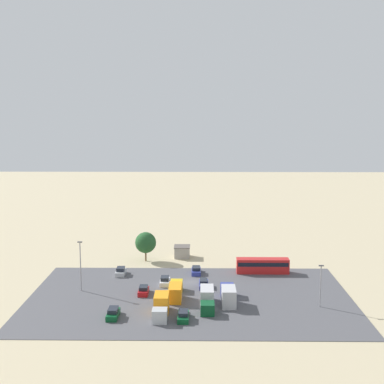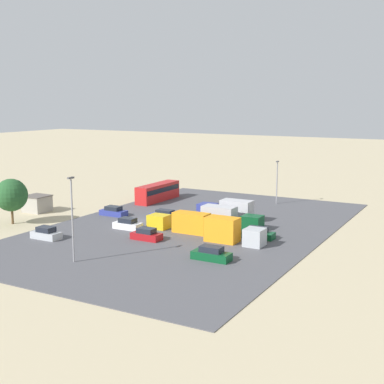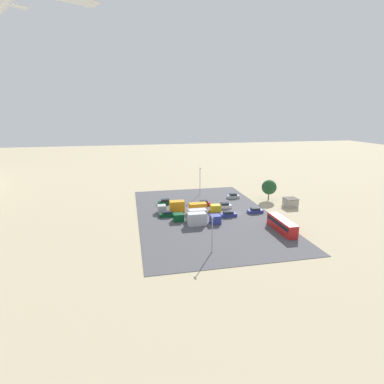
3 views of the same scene
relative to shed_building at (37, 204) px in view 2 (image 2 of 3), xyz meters
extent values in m
plane|color=tan|center=(-2.32, 19.25, -1.38)|extent=(400.00, 400.00, 0.00)
cube|color=#4C4C51|center=(-2.32, 28.20, -1.34)|extent=(60.45, 37.89, 0.08)
cube|color=#9E998E|center=(0.00, 0.00, -0.07)|extent=(3.57, 3.66, 2.62)
cube|color=#59514C|center=(0.00, 0.00, 1.30)|extent=(3.81, 3.90, 0.12)
cube|color=red|center=(-17.79, 12.49, 0.28)|extent=(11.24, 2.53, 3.15)
cube|color=black|center=(-17.79, 12.49, 0.84)|extent=(10.79, 2.57, 0.88)
cube|color=navy|center=(-4.98, 22.03, -0.85)|extent=(1.78, 4.72, 0.89)
cube|color=#1E232D|center=(-4.98, 22.03, -0.08)|extent=(1.49, 2.64, 0.65)
cube|color=silver|center=(2.84, 20.58, -0.83)|extent=(1.90, 4.12, 0.93)
cube|color=#1E232D|center=(2.84, 20.58, -0.02)|extent=(1.60, 2.31, 0.68)
cube|color=#0C4723|center=(-1.40, 38.89, -0.86)|extent=(1.88, 4.56, 0.88)
cube|color=#1E232D|center=(-1.40, 38.89, -0.09)|extent=(1.58, 2.55, 0.64)
cube|color=maroon|center=(6.56, 26.32, -0.84)|extent=(1.86, 4.09, 0.91)
cube|color=#1E232D|center=(6.56, 26.32, -0.05)|extent=(1.57, 2.29, 0.67)
cube|color=#ADB2B7|center=(12.66, 14.31, -0.82)|extent=(1.93, 4.06, 0.95)
cube|color=#1E232D|center=(12.66, 14.31, 0.00)|extent=(1.62, 2.27, 0.69)
cube|color=navy|center=(-3.44, 13.24, -0.86)|extent=(1.95, 4.39, 0.88)
cube|color=#1E232D|center=(-3.44, 13.24, -0.10)|extent=(1.64, 2.46, 0.64)
cube|color=#0C4723|center=(10.52, 38.03, -0.82)|extent=(1.85, 4.63, 0.95)
cube|color=#1E232D|center=(10.52, 38.03, 0.00)|extent=(1.55, 2.59, 0.70)
cube|color=gold|center=(0.33, 24.32, -0.30)|extent=(2.34, 2.83, 1.99)
cube|color=orange|center=(0.33, 29.67, 0.12)|extent=(2.34, 5.04, 2.84)
cube|color=#ADB2B7|center=(2.46, 40.06, -0.17)|extent=(2.48, 2.41, 2.25)
cube|color=orange|center=(2.46, 35.51, 0.31)|extent=(2.48, 4.28, 3.22)
cube|color=#0C4723|center=(-5.50, 36.41, -0.28)|extent=(2.41, 2.80, 2.03)
cube|color=#B2B2B7|center=(-5.50, 31.13, 0.15)|extent=(2.41, 4.97, 2.89)
cube|color=navy|center=(-9.39, 27.16, -0.16)|extent=(2.50, 2.67, 2.26)
cube|color=#B2B2B7|center=(-9.39, 32.20, 0.32)|extent=(2.50, 4.74, 3.23)
cylinder|color=brown|center=(8.38, 3.34, -0.09)|extent=(0.36, 0.36, 2.57)
sphere|color=#235128|center=(8.38, 3.34, 3.03)|extent=(4.90, 4.90, 4.90)
cylinder|color=gray|center=(-25.64, 32.64, 2.41)|extent=(0.20, 0.20, 7.41)
cube|color=#4C4C51|center=(-25.64, 32.64, 6.30)|extent=(0.90, 0.28, 0.20)
cylinder|color=gray|center=(18.86, 24.61, 3.48)|extent=(0.20, 0.20, 9.55)
cube|color=#4C4C51|center=(18.86, 24.61, 8.44)|extent=(0.90, 0.28, 0.20)
camera|label=1|loc=(-3.97, 124.17, 33.34)|focal=50.00mm
camera|label=2|loc=(63.80, 65.11, 16.96)|focal=50.00mm
camera|label=3|loc=(-81.12, 48.67, 27.17)|focal=28.00mm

